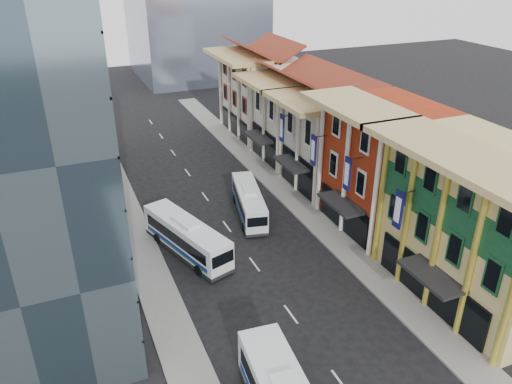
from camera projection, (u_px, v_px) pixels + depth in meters
name	position (u px, v px, depth m)	size (l,w,h in m)	color
sidewalk_right	(305.00, 210.00, 51.37)	(3.00, 90.00, 0.15)	slate
sidewalk_left	(139.00, 244.00, 45.47)	(3.00, 90.00, 0.15)	slate
shophouse_tan	(482.00, 226.00, 36.60)	(8.00, 14.00, 12.00)	#CBBA75
shophouse_red	(385.00, 166.00, 46.53)	(8.00, 10.00, 12.00)	#9B2A11
shophouse_cream_near	(332.00, 143.00, 54.83)	(8.00, 9.00, 10.00)	beige
shophouse_cream_mid	(295.00, 120.00, 62.28)	(8.00, 9.00, 10.00)	beige
shophouse_cream_far	(262.00, 95.00, 70.74)	(8.00, 12.00, 11.00)	beige
office_block_far	(32.00, 118.00, 56.36)	(10.00, 18.00, 14.00)	gray
bus_left_far	(187.00, 236.00, 43.54)	(2.47, 10.54, 3.38)	white
bus_right	(249.00, 201.00, 49.90)	(2.22, 9.46, 3.03)	white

